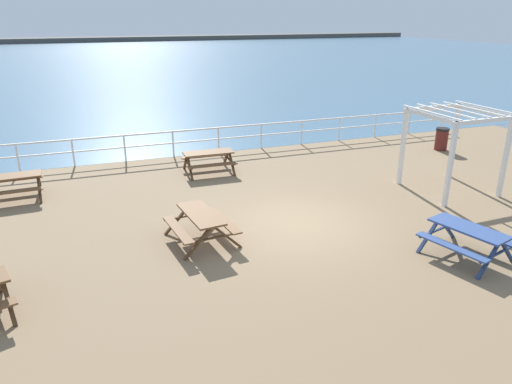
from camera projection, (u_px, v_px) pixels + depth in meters
name	position (u px, v px, depth m)	size (l,w,h in m)	color
ground_plane	(295.00, 226.00, 13.47)	(30.00, 24.00, 0.20)	#846B4C
sea_band	(119.00, 60.00, 59.78)	(142.00, 90.00, 0.01)	#476B84
distant_shoreline	(99.00, 42.00, 97.56)	(142.00, 6.00, 1.80)	#4C4C47
seaward_railing	(218.00, 135.00, 19.98)	(23.07, 0.07, 1.08)	white
picnic_table_near_left	(201.00, 220.00, 12.19)	(1.72, 1.96, 0.80)	brown
picnic_table_near_right	(11.00, 181.00, 14.98)	(1.88, 1.63, 0.80)	brown
picnic_table_far_right	(208.00, 157.00, 17.53)	(1.83, 1.57, 0.80)	brown
picnic_table_seaward	(468.00, 235.00, 11.39)	(1.93, 2.14, 0.80)	#334C84
lattice_pergola	(455.00, 131.00, 15.26)	(2.51, 2.62, 2.70)	white
litter_bin	(441.00, 139.00, 20.45)	(0.55, 0.55, 0.95)	#591E19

